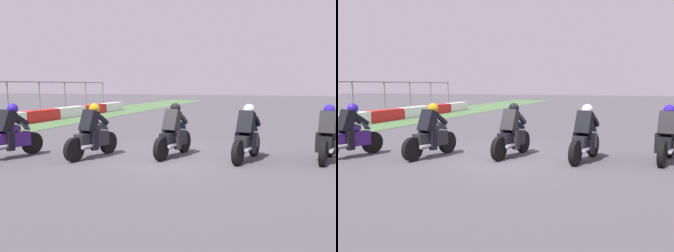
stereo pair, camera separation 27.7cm
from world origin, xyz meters
TOP-DOWN VIEW (x-y plane):
  - ground_plane at (0.00, 0.00)m, footprint 120.00×120.00m
  - rider_lane_a at (0.86, -4.07)m, footprint 2.02×0.63m
  - rider_lane_b at (0.29, -2.04)m, footprint 2.03×0.63m
  - rider_lane_c at (0.19, -0.01)m, footprint 2.03×0.61m
  - rider_lane_d at (-0.67, 2.09)m, footprint 2.03×0.63m
  - rider_lane_e at (-1.46, 4.20)m, footprint 2.01×0.67m

SIDE VIEW (x-z plane):
  - ground_plane at x=0.00m, z-range 0.00..0.00m
  - rider_lane_a at x=0.86m, z-range -0.13..1.38m
  - rider_lane_b at x=0.29m, z-range -0.13..1.38m
  - rider_lane_c at x=0.19m, z-range -0.13..1.38m
  - rider_lane_d at x=-0.67m, z-range -0.13..1.38m
  - rider_lane_e at x=-1.46m, z-range -0.13..1.38m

